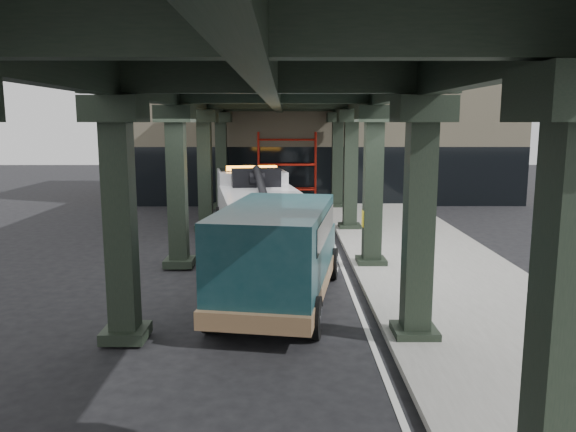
{
  "coord_description": "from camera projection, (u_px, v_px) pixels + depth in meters",
  "views": [
    {
      "loc": [
        -0.08,
        -15.09,
        4.5
      ],
      "look_at": [
        -0.01,
        1.63,
        1.7
      ],
      "focal_mm": 35.0,
      "sensor_mm": 36.0,
      "label": 1
    }
  ],
  "objects": [
    {
      "name": "building",
      "position": [
        319.0,
        130.0,
        34.7
      ],
      "size": [
        22.0,
        10.0,
        8.0
      ],
      "primitive_type": "cube",
      "color": "#C6B793",
      "rests_on": "ground"
    },
    {
      "name": "scaffolding",
      "position": [
        287.0,
        168.0,
        29.72
      ],
      "size": [
        3.08,
        0.88,
        4.0
      ],
      "color": "red",
      "rests_on": "ground"
    },
    {
      "name": "viaduct",
      "position": [
        275.0,
        90.0,
        16.7
      ],
      "size": [
        7.4,
        32.0,
        6.4
      ],
      "color": "black",
      "rests_on": "ground"
    },
    {
      "name": "ground",
      "position": [
        289.0,
        286.0,
        15.63
      ],
      "size": [
        90.0,
        90.0,
        0.0
      ],
      "primitive_type": "plane",
      "color": "black",
      "rests_on": "ground"
    },
    {
      "name": "sidewalk",
      "position": [
        431.0,
        265.0,
        17.61
      ],
      "size": [
        5.0,
        40.0,
        0.15
      ],
      "primitive_type": "cube",
      "color": "gray",
      "rests_on": "ground"
    },
    {
      "name": "towed_van",
      "position": [
        279.0,
        252.0,
        13.7
      ],
      "size": [
        3.39,
        6.58,
        2.55
      ],
      "rotation": [
        0.0,
        0.0,
        -0.17
      ],
      "color": "#0F3238",
      "rests_on": "ground"
    },
    {
      "name": "tow_truck",
      "position": [
        258.0,
        209.0,
        19.93
      ],
      "size": [
        3.86,
        9.38,
        2.99
      ],
      "rotation": [
        0.0,
        0.0,
        0.16
      ],
      "color": "black",
      "rests_on": "ground"
    },
    {
      "name": "lane_stripe",
      "position": [
        342.0,
        267.0,
        17.61
      ],
      "size": [
        0.12,
        38.0,
        0.01
      ],
      "primitive_type": "cube",
      "color": "silver",
      "rests_on": "ground"
    }
  ]
}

